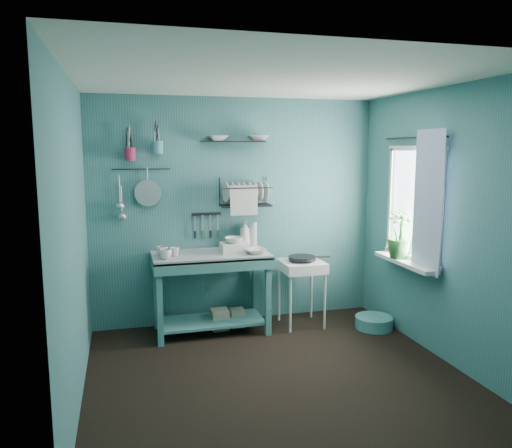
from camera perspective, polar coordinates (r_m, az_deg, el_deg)
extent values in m
plane|color=black|center=(4.53, 2.29, -16.82)|extent=(3.20, 3.20, 0.00)
plane|color=silver|center=(4.13, 2.51, 16.31)|extent=(3.20, 3.20, 0.00)
plane|color=#326667|center=(5.59, -2.24, 1.45)|extent=(3.20, 0.00, 3.20)
plane|color=#326667|center=(2.79, 11.76, -6.04)|extent=(3.20, 0.00, 3.20)
plane|color=#326667|center=(3.98, -20.15, -2.00)|extent=(0.00, 3.00, 3.00)
plane|color=#326667|center=(4.87, 20.64, -0.15)|extent=(0.00, 3.00, 3.00)
cube|color=#397774|center=(5.36, -5.15, -7.84)|extent=(1.24, 0.65, 0.86)
imported|color=beige|center=(5.03, -10.30, -3.42)|extent=(0.12, 0.12, 0.10)
imported|color=beige|center=(5.14, -9.28, -3.16)|extent=(0.14, 0.14, 0.09)
imported|color=beige|center=(5.19, -10.67, -3.07)|extent=(0.17, 0.17, 0.10)
cube|color=silver|center=(5.28, -2.51, -2.71)|extent=(0.28, 0.22, 0.10)
imported|color=beige|center=(5.26, -2.51, -1.85)|extent=(0.20, 0.19, 0.06)
imported|color=silver|center=(5.51, -1.29, -1.17)|extent=(0.12, 0.12, 0.30)
cylinder|color=#A4B1B7|center=(5.55, -0.34, -1.19)|extent=(0.09, 0.09, 0.28)
imported|color=beige|center=(5.20, -0.04, -3.13)|extent=(0.22, 0.22, 0.05)
cube|color=silver|center=(5.59, 5.22, -7.87)|extent=(0.52, 0.52, 0.72)
cylinder|color=black|center=(5.49, 5.28, -3.87)|extent=(0.30, 0.30, 0.03)
cube|color=black|center=(5.49, -5.71, 1.13)|extent=(0.32, 0.03, 0.03)
cube|color=black|center=(5.45, -1.21, 3.71)|extent=(0.57, 0.29, 0.32)
cube|color=black|center=(5.43, -2.65, 9.39)|extent=(0.72, 0.28, 0.01)
imported|color=beige|center=(5.40, -4.42, 10.01)|extent=(0.23, 0.23, 0.05)
imported|color=beige|center=(5.50, 0.22, 10.23)|extent=(0.25, 0.25, 0.06)
cylinder|color=#A81F47|center=(5.32, -14.20, 7.74)|extent=(0.11, 0.11, 0.13)
cylinder|color=teal|center=(5.34, -11.18, 8.59)|extent=(0.11, 0.11, 0.13)
cylinder|color=#AAACB2|center=(5.38, -12.25, 3.49)|extent=(0.28, 0.03, 0.28)
cylinder|color=#AAACB2|center=(5.38, -15.35, 3.84)|extent=(0.01, 0.01, 0.30)
cylinder|color=#AAACB2|center=(5.39, -15.12, 2.65)|extent=(0.01, 0.01, 0.30)
cylinder|color=black|center=(5.38, -13.01, 6.13)|extent=(0.60, 0.01, 0.01)
plane|color=white|center=(5.22, 17.72, 2.20)|extent=(0.00, 1.10, 1.10)
cube|color=silver|center=(5.27, 16.64, -4.21)|extent=(0.16, 0.95, 0.04)
plane|color=white|center=(4.93, 18.99, 2.37)|extent=(0.00, 1.35, 1.35)
cylinder|color=black|center=(5.16, 17.63, 9.37)|extent=(0.02, 1.05, 0.02)
imported|color=#265E25|center=(5.32, 16.15, -1.17)|extent=(0.30, 0.30, 0.49)
cube|color=gray|center=(5.53, -4.16, -10.81)|extent=(0.18, 0.18, 0.22)
cube|color=gray|center=(5.60, -2.17, -10.65)|extent=(0.15, 0.15, 0.20)
cylinder|color=teal|center=(5.70, 13.32, -10.88)|extent=(0.41, 0.41, 0.13)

